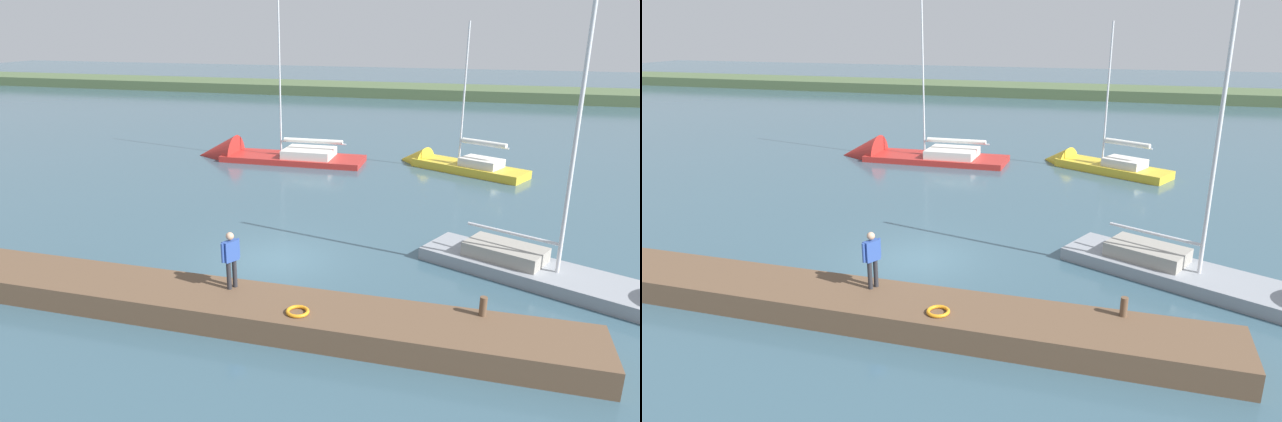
{
  "view_description": "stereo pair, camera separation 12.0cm",
  "coord_description": "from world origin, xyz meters",
  "views": [
    {
      "loc": [
        -6.95,
        18.29,
        8.33
      ],
      "look_at": [
        -1.21,
        -1.78,
        1.45
      ],
      "focal_mm": 31.84,
      "sensor_mm": 36.0,
      "label": 1
    },
    {
      "loc": [
        -7.07,
        18.25,
        8.33
      ],
      "look_at": [
        -1.21,
        -1.78,
        1.45
      ],
      "focal_mm": 31.84,
      "sensor_mm": 36.0,
      "label": 2
    }
  ],
  "objects": [
    {
      "name": "far_shoreline",
      "position": [
        0.0,
        -52.7,
        0.0
      ],
      "size": [
        180.0,
        8.0,
        2.4
      ],
      "primitive_type": "cube",
      "color": "#4C603D",
      "rests_on": "ground_plane"
    },
    {
      "name": "dock_pier",
      "position": [
        0.0,
        4.56,
        0.38
      ],
      "size": [
        21.2,
        2.31,
        0.75
      ],
      "primitive_type": "cube",
      "color": "brown",
      "rests_on": "ground_plane"
    },
    {
      "name": "life_ring_buoy",
      "position": [
        -2.51,
        5.02,
        0.8
      ],
      "size": [
        0.66,
        0.66,
        0.1
      ],
      "primitive_type": "torus",
      "color": "orange",
      "rests_on": "dock_pier"
    },
    {
      "name": "person_on_dock",
      "position": [
        -0.12,
        4.05,
        1.8
      ],
      "size": [
        0.42,
        0.6,
        1.79
      ],
      "rotation": [
        0.0,
        0.0,
        2.65
      ],
      "color": "#28282D",
      "rests_on": "dock_pier"
    },
    {
      "name": "mooring_post_near",
      "position": [
        -7.42,
        3.75,
        1.03
      ],
      "size": [
        0.2,
        0.2,
        0.55
      ],
      "primitive_type": "cylinder",
      "color": "brown",
      "rests_on": "dock_pier"
    },
    {
      "name": "sailboat_inner_slip",
      "position": [
        -5.25,
        -16.12,
        0.14
      ],
      "size": [
        8.25,
        5.5,
        9.5
      ],
      "rotation": [
        0.0,
        0.0,
        -0.46
      ],
      "color": "gold",
      "rests_on": "ground_plane"
    },
    {
      "name": "sailboat_far_left",
      "position": [
        6.99,
        -15.28,
        0.09
      ],
      "size": [
        11.1,
        3.13,
        13.36
      ],
      "rotation": [
        0.0,
        0.0,
        0.02
      ],
      "color": "#B22823",
      "rests_on": "ground_plane"
    },
    {
      "name": "sailboat_behind_pier",
      "position": [
        -10.74,
        -0.15,
        0.12
      ],
      "size": [
        9.78,
        6.07,
        11.23
      ],
      "rotation": [
        0.0,
        0.0,
        2.71
      ],
      "color": "gray",
      "rests_on": "ground_plane"
    },
    {
      "name": "ground_plane",
      "position": [
        0.0,
        0.0,
        0.0
      ],
      "size": [
        200.0,
        200.0,
        0.0
      ],
      "primitive_type": "plane",
      "color": "#385666"
    }
  ]
}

